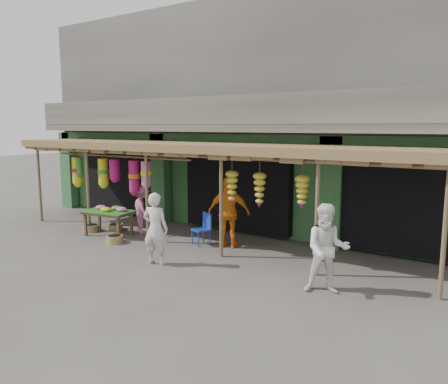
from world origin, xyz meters
The scene contains 12 objects.
ground centered at (0.00, 0.00, 0.00)m, with size 80.00×80.00×0.00m, color #514C47.
building centered at (0.00, 4.87, 3.37)m, with size 16.40×6.80×7.00m.
awning centered at (-0.16, 0.81, 2.58)m, with size 14.00×2.70×2.79m.
flower_table centered at (-2.99, -0.28, 0.71)m, with size 1.59×1.07×0.89m.
blue_chair centered at (-0.05, 0.49, 0.49)m, with size 0.55×0.56×0.88m.
basket_left centered at (-3.89, -0.22, 0.10)m, with size 0.48×0.48×0.20m, color #997545.
basket_mid centered at (-3.43, 0.35, 0.09)m, with size 0.46×0.46×0.18m, color olive.
basket_right centered at (-2.22, -0.79, 0.10)m, with size 0.46×0.46×0.21m, color #9D7C49.
person_front centered at (0.05, -1.56, 0.86)m, with size 0.63×0.41×1.73m, color silver.
person_right centered at (4.06, -1.05, 0.89)m, with size 0.86×0.67×1.78m, color white.
person_vendor centered at (0.70, 0.63, 0.97)m, with size 1.13×0.47×1.93m, color orange.
person_shopper centered at (-2.34, 0.45, 0.75)m, with size 0.97×0.56×1.50m, color #C6688A.
Camera 1 is at (6.95, -9.03, 3.26)m, focal length 35.00 mm.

